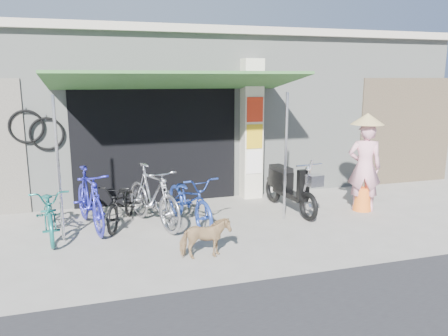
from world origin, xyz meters
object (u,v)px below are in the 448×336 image
object	(u,v)px
bike_blue	(90,199)
nun	(365,164)
bike_navy	(190,200)
street_dog	(205,238)
bike_black	(122,203)
moped	(289,187)
bike_teal	(50,211)
bike_silver	(153,196)

from	to	relation	value
bike_blue	nun	xyz separation A→B (m)	(5.21, -0.44, 0.41)
bike_navy	street_dog	xyz separation A→B (m)	(-0.10, -1.49, -0.17)
bike_blue	bike_navy	world-z (taller)	bike_blue
bike_black	moped	xyz separation A→B (m)	(3.24, -0.05, 0.08)
moped	nun	bearing A→B (deg)	-22.42
street_dog	nun	xyz separation A→B (m)	(3.60, 1.40, 0.64)
nun	moped	bearing A→B (deg)	9.51
bike_blue	nun	bearing A→B (deg)	-18.40
bike_teal	street_dog	xyz separation A→B (m)	(2.24, -1.60, -0.13)
moped	bike_teal	bearing A→B (deg)	176.68
bike_teal	street_dog	distance (m)	2.76
bike_blue	bike_teal	bearing A→B (deg)	-172.55
bike_teal	moped	xyz separation A→B (m)	(4.42, 0.22, 0.05)
bike_teal	nun	distance (m)	5.87
bike_black	bike_silver	distance (m)	0.59
bike_teal	bike_blue	size ratio (longest dim) A/B	0.94
bike_blue	moped	xyz separation A→B (m)	(3.78, -0.02, -0.05)
street_dog	nun	world-z (taller)	nun
street_dog	bike_navy	bearing A→B (deg)	-2.09
bike_black	moped	bearing A→B (deg)	19.38
bike_silver	moped	distance (m)	2.71
bike_navy	street_dog	world-z (taller)	bike_navy
bike_silver	bike_navy	distance (m)	0.65
bike_teal	bike_navy	xyz separation A→B (m)	(2.34, -0.11, 0.04)
bike_blue	nun	distance (m)	5.24
bike_blue	bike_navy	xyz separation A→B (m)	(1.70, -0.35, -0.06)
bike_black	nun	xyz separation A→B (m)	(4.66, -0.46, 0.55)
bike_black	bike_navy	distance (m)	1.22
bike_silver	street_dog	distance (m)	1.77
street_dog	nun	bearing A→B (deg)	-67.08
bike_blue	bike_black	xyz separation A→B (m)	(0.54, 0.02, -0.13)
bike_black	nun	world-z (taller)	nun
bike_silver	street_dog	world-z (taller)	bike_silver
nun	street_dog	bearing A→B (deg)	47.05
moped	bike_black	bearing A→B (deg)	173.01
bike_teal	bike_black	distance (m)	1.21
bike_teal	bike_silver	xyz separation A→B (m)	(1.72, 0.07, 0.11)
bike_teal	bike_navy	size ratio (longest dim) A/B	0.92
moped	nun	world-z (taller)	nun
bike_blue	moped	world-z (taller)	same
bike_navy	moped	bearing A→B (deg)	-3.16
bike_blue	street_dog	size ratio (longest dim) A/B	2.42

